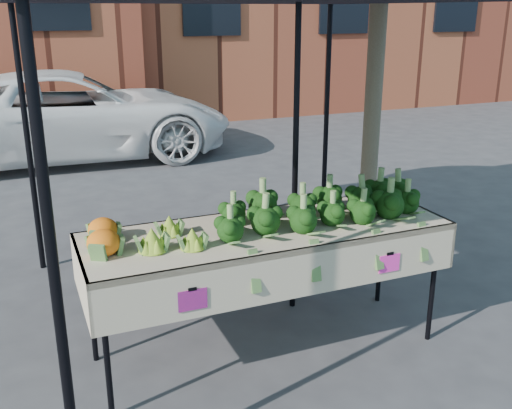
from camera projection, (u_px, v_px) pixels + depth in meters
The scene contains 7 objects.
ground at pixel (260, 361), 3.97m from camera, with size 90.00×90.00×0.00m, color #343437.
table at pixel (267, 291), 3.97m from camera, with size 2.40×0.81×0.90m.
canopy at pixel (247, 138), 4.23m from camera, with size 3.16×3.16×2.74m, color black, non-canonical shape.
broccoli_heap at pixel (320, 202), 3.96m from camera, with size 1.59×0.56×0.24m, color black.
romanesco_cluster at pixel (167, 229), 3.55m from camera, with size 0.42×0.46×0.19m, color #98BC32.
cauliflower_pair at pixel (103, 234), 3.49m from camera, with size 0.22×0.42×0.17m, color orange.
street_tree at pixel (379, 1), 5.21m from camera, with size 2.35×2.35×4.64m, color #1E4C14, non-canonical shape.
Camera 1 is at (-1.33, -3.17, 2.25)m, focal length 41.42 mm.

